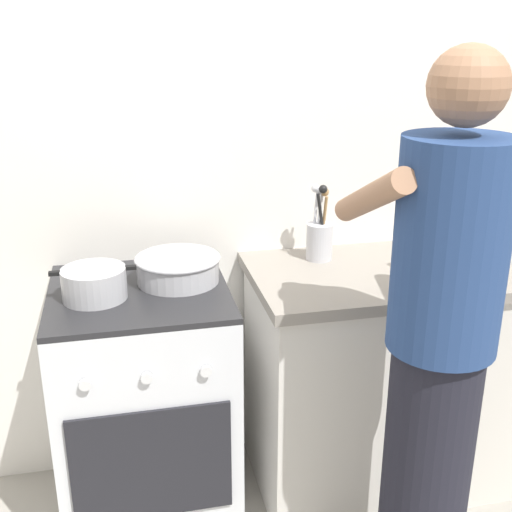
{
  "coord_description": "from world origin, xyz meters",
  "views": [
    {
      "loc": [
        -0.39,
        -1.86,
        1.73
      ],
      "look_at": [
        0.05,
        0.12,
        1.0
      ],
      "focal_mm": 44.42,
      "sensor_mm": 36.0,
      "label": 1
    }
  ],
  "objects_px": {
    "pot": "(94,283)",
    "oil_bottle": "(455,241)",
    "person": "(437,358)",
    "mixing_bowl": "(178,268)",
    "spice_bottle": "(406,258)",
    "stove_range": "(146,405)",
    "utensil_crock": "(320,236)"
  },
  "relations": [
    {
      "from": "stove_range",
      "to": "spice_bottle",
      "type": "distance_m",
      "value": 1.08
    },
    {
      "from": "stove_range",
      "to": "spice_bottle",
      "type": "bearing_deg",
      "value": -0.48
    },
    {
      "from": "pot",
      "to": "stove_range",
      "type": "bearing_deg",
      "value": 15.74
    },
    {
      "from": "utensil_crock",
      "to": "mixing_bowl",
      "type": "bearing_deg",
      "value": -168.61
    },
    {
      "from": "spice_bottle",
      "to": "oil_bottle",
      "type": "relative_size",
      "value": 0.36
    },
    {
      "from": "pot",
      "to": "oil_bottle",
      "type": "bearing_deg",
      "value": 1.12
    },
    {
      "from": "spice_bottle",
      "to": "utensil_crock",
      "type": "bearing_deg",
      "value": 149.02
    },
    {
      "from": "stove_range",
      "to": "oil_bottle",
      "type": "xyz_separation_m",
      "value": [
        1.15,
        -0.01,
        0.55
      ]
    },
    {
      "from": "stove_range",
      "to": "utensil_crock",
      "type": "bearing_deg",
      "value": 13.02
    },
    {
      "from": "spice_bottle",
      "to": "pot",
      "type": "bearing_deg",
      "value": -178.37
    },
    {
      "from": "utensil_crock",
      "to": "oil_bottle",
      "type": "xyz_separation_m",
      "value": [
        0.47,
        -0.17,
        0.0
      ]
    },
    {
      "from": "mixing_bowl",
      "to": "person",
      "type": "xyz_separation_m",
      "value": [
        0.66,
        -0.63,
        -0.09
      ]
    },
    {
      "from": "person",
      "to": "mixing_bowl",
      "type": "bearing_deg",
      "value": 136.24
    },
    {
      "from": "utensil_crock",
      "to": "person",
      "type": "xyz_separation_m",
      "value": [
        0.11,
        -0.74,
        -0.13
      ]
    },
    {
      "from": "pot",
      "to": "spice_bottle",
      "type": "height_order",
      "value": "pot"
    },
    {
      "from": "stove_range",
      "to": "pot",
      "type": "distance_m",
      "value": 0.52
    },
    {
      "from": "pot",
      "to": "mixing_bowl",
      "type": "xyz_separation_m",
      "value": [
        0.28,
        0.09,
        -0.0
      ]
    },
    {
      "from": "spice_bottle",
      "to": "mixing_bowl",
      "type": "bearing_deg",
      "value": 176.07
    },
    {
      "from": "oil_bottle",
      "to": "mixing_bowl",
      "type": "bearing_deg",
      "value": 176.45
    },
    {
      "from": "utensil_crock",
      "to": "oil_bottle",
      "type": "distance_m",
      "value": 0.5
    },
    {
      "from": "utensil_crock",
      "to": "person",
      "type": "relative_size",
      "value": 0.17
    },
    {
      "from": "mixing_bowl",
      "to": "oil_bottle",
      "type": "distance_m",
      "value": 1.02
    },
    {
      "from": "utensil_crock",
      "to": "person",
      "type": "bearing_deg",
      "value": -81.47
    },
    {
      "from": "mixing_bowl",
      "to": "oil_bottle",
      "type": "height_order",
      "value": "oil_bottle"
    },
    {
      "from": "spice_bottle",
      "to": "oil_bottle",
      "type": "height_order",
      "value": "oil_bottle"
    },
    {
      "from": "mixing_bowl",
      "to": "oil_bottle",
      "type": "bearing_deg",
      "value": -3.55
    },
    {
      "from": "stove_range",
      "to": "mixing_bowl",
      "type": "relative_size",
      "value": 3.03
    },
    {
      "from": "stove_range",
      "to": "spice_bottle",
      "type": "relative_size",
      "value": 10.94
    },
    {
      "from": "pot",
      "to": "oil_bottle",
      "type": "xyz_separation_m",
      "value": [
        1.29,
        0.03,
        0.04
      ]
    },
    {
      "from": "mixing_bowl",
      "to": "spice_bottle",
      "type": "xyz_separation_m",
      "value": [
        0.83,
        -0.06,
        -0.01
      ]
    },
    {
      "from": "spice_bottle",
      "to": "stove_range",
      "type": "bearing_deg",
      "value": 179.52
    },
    {
      "from": "pot",
      "to": "mixing_bowl",
      "type": "relative_size",
      "value": 0.93
    }
  ]
}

